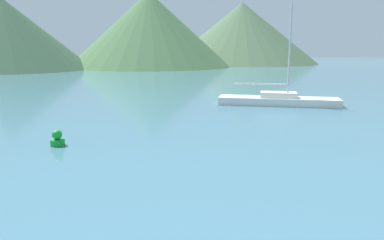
# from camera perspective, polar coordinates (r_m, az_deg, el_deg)

# --- Properties ---
(sailboat_inner) EXTENTS (7.78, 5.81, 6.68)m
(sailboat_inner) POSITION_cam_1_polar(r_m,az_deg,el_deg) (26.06, 13.01, 3.02)
(sailboat_inner) COLOR white
(sailboat_inner) RESTS_ON ground_plane
(buoy_marker) EXTENTS (0.56, 0.56, 0.65)m
(buoy_marker) POSITION_cam_1_polar(r_m,az_deg,el_deg) (15.82, -19.84, -2.75)
(buoy_marker) COLOR green
(buoy_marker) RESTS_ON ground_plane
(hill_central) EXTENTS (30.17, 30.17, 12.48)m
(hill_central) POSITION_cam_1_polar(r_m,az_deg,el_deg) (74.22, -26.94, 11.72)
(hill_central) COLOR #38563D
(hill_central) RESTS_ON ground_plane
(hill_east) EXTENTS (32.35, 32.35, 14.53)m
(hill_east) POSITION_cam_1_polar(r_m,az_deg,el_deg) (76.84, -6.51, 13.52)
(hill_east) COLOR #476B42
(hill_east) RESTS_ON ground_plane
(hill_far_east) EXTENTS (35.78, 35.78, 14.18)m
(hill_far_east) POSITION_cam_1_polar(r_m,az_deg,el_deg) (92.01, 7.59, 12.97)
(hill_far_east) COLOR #4C6647
(hill_far_east) RESTS_ON ground_plane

